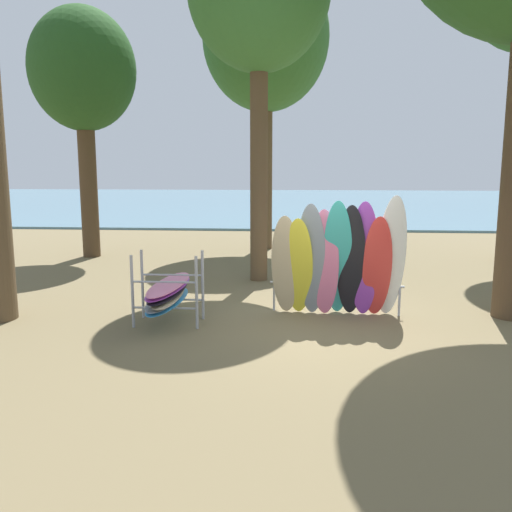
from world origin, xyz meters
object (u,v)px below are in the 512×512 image
at_px(tree_mid_behind, 83,73).
at_px(leaning_board_pile, 339,262).
at_px(tree_far_left_back, 266,39).
at_px(board_storage_rack, 168,292).

xyz_separation_m(tree_mid_behind, leaning_board_pile, (6.97, -6.14, -4.34)).
height_order(tree_far_left_back, leaning_board_pile, tree_far_left_back).
relative_size(leaning_board_pile, board_storage_rack, 1.16).
relative_size(tree_far_left_back, board_storage_rack, 4.21).
bearing_deg(leaning_board_pile, board_storage_rack, -168.41).
bearing_deg(board_storage_rack, leaning_board_pile, 11.59).
xyz_separation_m(tree_mid_behind, tree_far_left_back, (5.16, 1.95, 1.28)).
distance_m(tree_far_left_back, board_storage_rack, 10.69).
distance_m(tree_mid_behind, leaning_board_pile, 10.25).
bearing_deg(tree_mid_behind, leaning_board_pile, -41.41).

